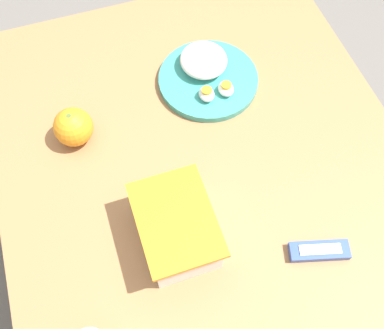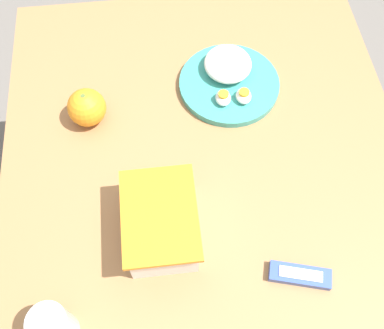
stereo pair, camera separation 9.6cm
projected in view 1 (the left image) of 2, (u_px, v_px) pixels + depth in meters
ground_plane at (197, 248)px, 1.63m from camera, size 10.00×10.00×0.00m
table at (200, 174)px, 1.11m from camera, size 1.03×0.91×0.70m
food_container at (176, 229)px, 0.88m from camera, size 0.20×0.14×0.10m
orange_fruit at (73, 127)px, 0.99m from camera, size 0.09×0.09×0.09m
rice_plate at (207, 73)px, 1.10m from camera, size 0.24×0.24×0.06m
candy_bar at (319, 251)px, 0.89m from camera, size 0.07×0.12×0.02m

